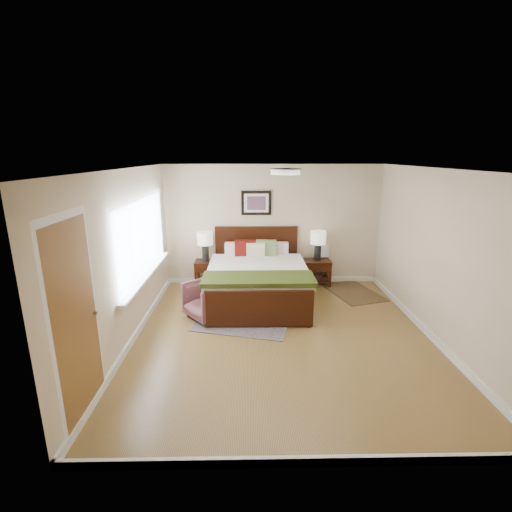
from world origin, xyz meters
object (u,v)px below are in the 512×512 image
lamp_left (205,241)px  nightstand_right (317,270)px  lamp_right (318,240)px  bed (257,273)px  rug_persian (251,309)px  armchair (208,300)px  nightstand_left (206,267)px

lamp_left → nightstand_right: bearing=-0.3°
lamp_left → lamp_right: lamp_right is taller
bed → lamp_right: size_ratio=3.69×
nightstand_right → lamp_left: size_ratio=0.90×
lamp_right → rug_persian: 2.12m
bed → rug_persian: 0.69m
nightstand_right → lamp_left: 2.42m
lamp_left → armchair: lamp_left is taller
bed → rug_persian: bearing=-107.8°
lamp_left → lamp_right: bearing=0.0°
nightstand_right → armchair: 2.65m
bed → nightstand_right: bed is taller
nightstand_left → rug_persian: bearing=-53.3°
bed → nightstand_right: (1.28, 0.87, -0.22)m
armchair → rug_persian: bearing=75.6°
lamp_left → rug_persian: 1.84m
armchair → nightstand_left: bearing=148.7°
nightstand_left → bed: bearing=-39.1°
nightstand_right → bed: bearing=-145.8°
bed → rug_persian: size_ratio=1.06×
armchair → bed: bearing=91.5°
lamp_left → armchair: bearing=-82.3°
nightstand_left → armchair: (0.21, -1.58, -0.11)m
bed → armchair: bed is taller
nightstand_left → rug_persian: 1.61m
lamp_left → bed: bearing=-39.8°
nightstand_left → nightstand_right: 2.34m
nightstand_left → armchair: 1.60m
nightstand_left → lamp_right: 2.40m
bed → armchair: 1.13m
lamp_right → armchair: size_ratio=0.88×
bed → nightstand_left: bearing=140.9°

